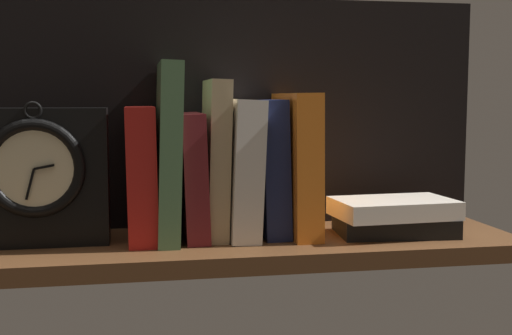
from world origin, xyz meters
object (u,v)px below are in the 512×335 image
book_maroon_dawkins (192,176)px  book_tan_shortstories (215,159)px  book_red_requiem (141,173)px  framed_clock (38,176)px  book_white_catcher (241,168)px  book_green_romantic (168,152)px  book_navy_bierce (270,168)px  book_stack_side (394,216)px  book_orange_pandolfini (296,164)px

book_maroon_dawkins → book_tan_shortstories: book_tan_shortstories is taller
book_red_requiem → framed_clock: 14.00cm
book_white_catcher → book_tan_shortstories: bearing=180.0°
book_green_romantic → book_white_catcher: size_ratio=1.26×
book_maroon_dawkins → book_navy_bierce: size_ratio=0.90×
book_green_romantic → framed_clock: bearing=-175.5°
book_tan_shortstories → framed_clock: book_tan_shortstories is taller
book_red_requiem → book_tan_shortstories: (10.63, 0.00, 1.88)cm
framed_clock → book_stack_side: framed_clock is taller
book_tan_shortstories → book_maroon_dawkins: bearing=-180.0°
book_white_catcher → book_red_requiem: bearing=180.0°
book_tan_shortstories → book_navy_bierce: 8.15cm
book_red_requiem → book_orange_pandolfini: (22.73, 0.00, 0.95)cm
book_red_requiem → book_tan_shortstories: size_ratio=0.83×
book_green_romantic → book_orange_pandolfini: book_green_romantic is taller
book_red_requiem → book_navy_bierce: 18.66cm
book_red_requiem → book_tan_shortstories: 10.79cm
book_red_requiem → book_green_romantic: book_green_romantic is taller
book_tan_shortstories → book_navy_bierce: book_tan_shortstories is taller
book_stack_side → book_white_catcher: bearing=170.1°
book_maroon_dawkins → book_tan_shortstories: size_ratio=0.79×
book_tan_shortstories → framed_clock: bearing=-176.8°
book_tan_shortstories → book_orange_pandolfini: 12.14cm
book_maroon_dawkins → book_navy_bierce: 11.44cm
book_green_romantic → framed_clock: 18.03cm
book_green_romantic → book_orange_pandolfini: size_ratio=1.20×
book_maroon_dawkins → book_orange_pandolfini: 15.55cm
book_maroon_dawkins → book_stack_side: book_maroon_dawkins is taller
book_tan_shortstories → book_stack_side: 27.71cm
book_maroon_dawkins → book_tan_shortstories: 4.12cm
book_navy_bierce → book_red_requiem: bearing=180.0°
book_red_requiem → book_navy_bierce: book_navy_bierce is taller
book_green_romantic → book_orange_pandolfini: (18.91, 0.00, -2.12)cm
book_green_romantic → book_stack_side: size_ratio=1.38×
book_green_romantic → book_tan_shortstories: (6.81, 0.00, -1.19)cm
book_stack_side → framed_clock: bearing=177.2°
book_green_romantic → book_orange_pandolfini: 19.03cm
book_tan_shortstories → book_orange_pandolfini: size_ratio=1.09×
book_maroon_dawkins → book_white_catcher: size_ratio=0.90×
book_green_romantic → book_stack_side: (32.85, -3.88, -9.81)cm
book_tan_shortstories → book_orange_pandolfini: (12.11, -0.00, -0.93)cm
framed_clock → book_stack_side: size_ratio=1.09×
book_navy_bierce → book_tan_shortstories: bearing=180.0°
book_red_requiem → book_navy_bierce: size_ratio=0.95×
book_navy_bierce → book_green_romantic: bearing=180.0°
book_stack_side → book_orange_pandolfini: bearing=164.4°
book_green_romantic → book_maroon_dawkins: (3.43, 0.00, -3.55)cm
framed_clock → book_navy_bierce: bearing=2.4°
book_maroon_dawkins → framed_clock: size_ratio=0.91×
book_orange_pandolfini → book_red_requiem: bearing=180.0°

